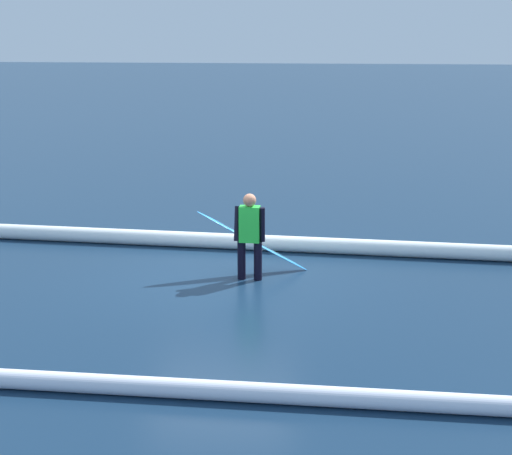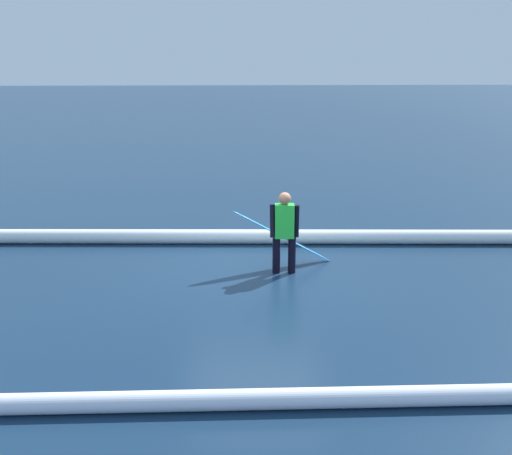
% 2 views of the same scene
% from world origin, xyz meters
% --- Properties ---
extents(ground_plane, '(163.04, 163.04, 0.00)m').
position_xyz_m(ground_plane, '(0.00, 0.00, 0.00)').
color(ground_plane, '#142C45').
extents(surfer, '(0.52, 0.24, 1.49)m').
position_xyz_m(surfer, '(-0.51, 0.09, 0.83)').
color(surfer, black).
rests_on(surfer, ground_plane).
extents(surfboard, '(1.95, 0.73, 1.17)m').
position_xyz_m(surfboard, '(-0.52, -0.28, 0.57)').
color(surfboard, '#268CE5').
rests_on(surfboard, ground_plane).
extents(wave_crest_foreground, '(21.56, 1.40, 0.30)m').
position_xyz_m(wave_crest_foreground, '(-0.80, -1.70, 0.15)').
color(wave_crest_foreground, white).
rests_on(wave_crest_foreground, ground_plane).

